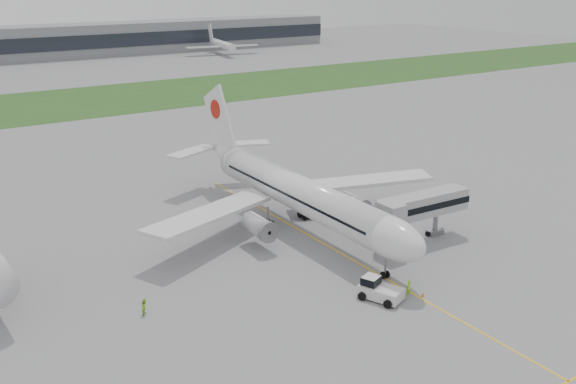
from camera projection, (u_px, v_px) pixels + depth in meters
ground at (313, 238)px, 89.86m from camera, size 600.00×600.00×0.00m
apron_markings at (335, 250)px, 85.90m from camera, size 70.00×70.00×0.04m
grass_strip at (73, 102)px, 184.89m from camera, size 600.00×50.00×0.02m
airliner at (294, 190)px, 91.89m from camera, size 48.13×53.95×17.88m
pushback_tug at (378, 289)px, 72.81m from camera, size 4.60×5.47×2.46m
jet_bridge at (419, 207)px, 87.01m from camera, size 15.08×4.30×6.94m
safety_cone_left at (395, 294)px, 73.47m from camera, size 0.36×0.36×0.50m
safety_cone_right at (423, 294)px, 73.43m from camera, size 0.40×0.40×0.54m
ground_crew_near at (408, 288)px, 73.47m from camera, size 0.78×0.60×1.91m
ground_crew_far at (145, 306)px, 69.43m from camera, size 1.12×1.15×1.87m
distant_aircraft_right at (223, 55)px, 294.85m from camera, size 38.54×35.40×12.85m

